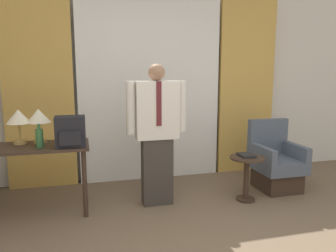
# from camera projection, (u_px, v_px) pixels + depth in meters

# --- Properties ---
(wall_back) EXTENTS (10.00, 0.06, 2.70)m
(wall_back) POSITION_uv_depth(u_px,v_px,m) (149.00, 84.00, 4.69)
(wall_back) COLOR silver
(wall_back) RESTS_ON ground_plane
(curtain_sheer_center) EXTENTS (2.00, 0.06, 2.58)m
(curtain_sheer_center) POSITION_uv_depth(u_px,v_px,m) (151.00, 89.00, 4.58)
(curtain_sheer_center) COLOR white
(curtain_sheer_center) RESTS_ON ground_plane
(curtain_drape_left) EXTENTS (0.87, 0.06, 2.58)m
(curtain_drape_left) POSITION_uv_depth(u_px,v_px,m) (39.00, 90.00, 4.21)
(curtain_drape_left) COLOR gold
(curtain_drape_left) RESTS_ON ground_plane
(curtain_drape_right) EXTENTS (0.87, 0.06, 2.58)m
(curtain_drape_right) POSITION_uv_depth(u_px,v_px,m) (246.00, 87.00, 4.95)
(curtain_drape_right) COLOR gold
(curtain_drape_right) RESTS_ON ground_plane
(desk) EXTENTS (1.23, 0.56, 0.76)m
(desk) POSITION_uv_depth(u_px,v_px,m) (29.00, 156.00, 3.46)
(desk) COLOR #38281E
(desk) RESTS_ON ground_plane
(table_lamp_left) EXTENTS (0.25, 0.25, 0.38)m
(table_lamp_left) POSITION_uv_depth(u_px,v_px,m) (18.00, 118.00, 3.49)
(table_lamp_left) COLOR tan
(table_lamp_left) RESTS_ON desk
(table_lamp_right) EXTENTS (0.25, 0.25, 0.38)m
(table_lamp_right) POSITION_uv_depth(u_px,v_px,m) (39.00, 118.00, 3.54)
(table_lamp_right) COLOR tan
(table_lamp_right) RESTS_ON desk
(bottle_near_edge) EXTENTS (0.08, 0.08, 0.25)m
(bottle_near_edge) POSITION_uv_depth(u_px,v_px,m) (39.00, 138.00, 3.36)
(bottle_near_edge) COLOR #336638
(bottle_near_edge) RESTS_ON desk
(backpack) EXTENTS (0.30, 0.25, 0.32)m
(backpack) POSITION_uv_depth(u_px,v_px,m) (70.00, 132.00, 3.38)
(backpack) COLOR black
(backpack) RESTS_ON desk
(person) EXTENTS (0.69, 0.23, 1.62)m
(person) POSITION_uv_depth(u_px,v_px,m) (157.00, 130.00, 3.71)
(person) COLOR #38332D
(person) RESTS_ON ground_plane
(armchair) EXTENTS (0.56, 0.62, 0.90)m
(armchair) POSITION_uv_depth(u_px,v_px,m) (275.00, 164.00, 4.30)
(armchair) COLOR #38281E
(armchair) RESTS_ON ground_plane
(side_table) EXTENTS (0.41, 0.41, 0.54)m
(side_table) POSITION_uv_depth(u_px,v_px,m) (247.00, 171.00, 3.89)
(side_table) COLOR #38281E
(side_table) RESTS_ON ground_plane
(book) EXTENTS (0.16, 0.20, 0.03)m
(book) POSITION_uv_depth(u_px,v_px,m) (246.00, 155.00, 3.87)
(book) COLOR black
(book) RESTS_ON side_table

